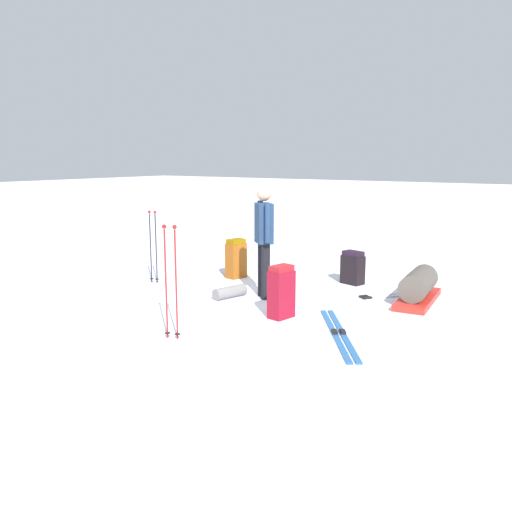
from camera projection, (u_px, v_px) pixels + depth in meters
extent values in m
plane|color=white|center=(256.00, 302.00, 7.99)|extent=(80.00, 80.00, 0.00)
cylinder|color=black|center=(262.00, 269.00, 8.28)|extent=(0.14, 0.14, 0.85)
cylinder|color=black|center=(265.00, 272.00, 8.09)|extent=(0.14, 0.14, 0.85)
cube|color=navy|center=(264.00, 223.00, 8.05)|extent=(0.40, 0.39, 0.60)
cylinder|color=navy|center=(260.00, 219.00, 8.28)|extent=(0.09, 0.09, 0.58)
cylinder|color=navy|center=(268.00, 223.00, 7.82)|extent=(0.09, 0.09, 0.58)
sphere|color=tan|center=(264.00, 194.00, 7.97)|extent=(0.22, 0.22, 0.22)
cube|color=silver|center=(363.00, 298.00, 8.19)|extent=(1.08, 1.65, 0.02)
cube|color=black|center=(363.00, 296.00, 8.19)|extent=(0.13, 0.15, 0.03)
cube|color=silver|center=(367.00, 299.00, 8.10)|extent=(1.08, 1.65, 0.02)
cube|color=black|center=(367.00, 298.00, 8.10)|extent=(0.13, 0.15, 0.03)
cube|color=#285D9C|center=(335.00, 334.00, 6.53)|extent=(1.19, 1.64, 0.02)
cube|color=black|center=(335.00, 332.00, 6.53)|extent=(0.13, 0.15, 0.03)
cube|color=#285D9C|center=(343.00, 334.00, 6.54)|extent=(1.19, 1.64, 0.02)
cube|color=black|center=(343.00, 332.00, 6.53)|extent=(0.13, 0.15, 0.03)
cube|color=#8E4914|center=(236.00, 261.00, 9.55)|extent=(0.29, 0.37, 0.62)
cube|color=#805806|center=(236.00, 241.00, 9.49)|extent=(0.26, 0.33, 0.08)
cube|color=maroon|center=(281.00, 295.00, 7.17)|extent=(0.27, 0.37, 0.64)
cube|color=maroon|center=(282.00, 268.00, 7.10)|extent=(0.25, 0.33, 0.08)
cube|color=black|center=(353.00, 270.00, 9.11)|extent=(0.41, 0.32, 0.48)
cube|color=black|center=(353.00, 253.00, 9.06)|extent=(0.37, 0.28, 0.08)
cylinder|color=maroon|center=(176.00, 285.00, 6.26)|extent=(0.02, 0.02, 1.31)
sphere|color=#A51919|center=(175.00, 227.00, 6.13)|extent=(0.05, 0.05, 0.05)
cylinder|color=black|center=(178.00, 334.00, 6.36)|extent=(0.07, 0.07, 0.01)
cylinder|color=maroon|center=(166.00, 284.00, 6.29)|extent=(0.02, 0.02, 1.31)
sphere|color=#A51919|center=(164.00, 227.00, 6.17)|extent=(0.05, 0.05, 0.05)
cylinder|color=black|center=(167.00, 333.00, 6.40)|extent=(0.07, 0.07, 0.01)
cylinder|color=black|center=(156.00, 249.00, 9.13)|extent=(0.02, 0.02, 1.19)
sphere|color=#A51919|center=(155.00, 212.00, 9.01)|extent=(0.05, 0.05, 0.05)
cylinder|color=black|center=(157.00, 279.00, 9.22)|extent=(0.07, 0.07, 0.01)
cylinder|color=black|center=(151.00, 248.00, 9.16)|extent=(0.02, 0.02, 1.19)
sphere|color=#A51919|center=(149.00, 212.00, 9.05)|extent=(0.05, 0.05, 0.05)
cylinder|color=black|center=(152.00, 279.00, 9.26)|extent=(0.07, 0.07, 0.01)
cube|color=red|center=(418.00, 299.00, 7.99)|extent=(0.60, 1.41, 0.09)
cylinder|color=#504B43|center=(419.00, 283.00, 7.94)|extent=(0.50, 1.00, 0.40)
cylinder|color=slate|center=(230.00, 292.00, 8.23)|extent=(0.32, 0.58, 0.18)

